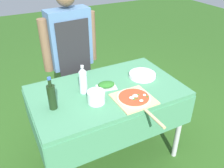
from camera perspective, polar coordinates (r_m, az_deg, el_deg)
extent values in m
plane|color=#2D5B1E|center=(2.56, -1.04, -16.21)|extent=(12.00, 12.00, 0.00)
cube|color=#478960|center=(2.06, -1.24, -1.71)|extent=(1.30, 0.79, 0.04)
cube|color=#478960|center=(1.88, 4.30, -11.67)|extent=(1.30, 0.01, 0.28)
cube|color=#478960|center=(2.45, -5.31, -0.28)|extent=(1.30, 0.01, 0.28)
cube|color=#478960|center=(2.02, -18.34, -10.06)|extent=(0.01, 0.79, 0.28)
cube|color=#478960|center=(2.45, 12.61, -0.95)|extent=(0.01, 0.79, 0.28)
cylinder|color=#B7B7BC|center=(2.36, 15.78, -9.98)|extent=(0.05, 0.05, 0.75)
cylinder|color=#B7B7BC|center=(2.42, -17.52, -9.04)|extent=(0.05, 0.05, 0.75)
cylinder|color=#B7B7BC|center=(2.77, 6.77, -2.07)|extent=(0.05, 0.05, 0.75)
cylinder|color=#333D56|center=(2.74, -7.47, -2.18)|extent=(0.11, 0.11, 0.77)
cylinder|color=#333D56|center=(2.69, -10.38, -3.13)|extent=(0.11, 0.11, 0.77)
cube|color=#4C7099|center=(2.41, -10.23, 10.73)|extent=(0.43, 0.21, 0.58)
cube|color=#232326|center=(2.41, -8.84, 5.28)|extent=(0.33, 0.04, 0.84)
cylinder|color=brown|center=(2.51, -4.98, 11.36)|extent=(0.09, 0.09, 0.51)
cylinder|color=brown|center=(2.35, -15.68, 8.80)|extent=(0.09, 0.09, 0.51)
cube|color=#D1B27F|center=(1.92, 5.25, -3.61)|extent=(0.31, 0.31, 0.01)
cylinder|color=#D1B27F|center=(1.75, 10.09, -8.07)|extent=(0.03, 0.24, 0.02)
cylinder|color=beige|center=(1.92, 5.26, -3.32)|extent=(0.28, 0.28, 0.01)
cylinder|color=#D14223|center=(1.91, 5.28, -3.11)|extent=(0.25, 0.25, 0.00)
ellipsoid|color=white|center=(1.86, 7.06, -3.98)|extent=(0.04, 0.03, 0.01)
ellipsoid|color=white|center=(1.91, 5.70, -2.82)|extent=(0.05, 0.05, 0.02)
ellipsoid|color=white|center=(1.91, 5.39, -2.83)|extent=(0.04, 0.04, 0.01)
ellipsoid|color=white|center=(1.88, 4.76, -3.31)|extent=(0.06, 0.06, 0.02)
ellipsoid|color=white|center=(1.93, 7.81, -2.61)|extent=(0.04, 0.04, 0.01)
ellipsoid|color=#286B23|center=(1.89, 6.08, -3.38)|extent=(0.03, 0.02, 0.00)
ellipsoid|color=#286B23|center=(1.88, 5.35, -3.63)|extent=(0.04, 0.03, 0.00)
ellipsoid|color=#286B23|center=(1.94, 6.38, -2.56)|extent=(0.01, 0.03, 0.00)
ellipsoid|color=#286B23|center=(1.92, 8.47, -3.01)|extent=(0.03, 0.03, 0.00)
cylinder|color=black|center=(1.83, -14.25, -3.13)|extent=(0.06, 0.06, 0.20)
cylinder|color=black|center=(1.76, -14.78, 0.29)|extent=(0.02, 0.02, 0.06)
cylinder|color=#335BB2|center=(1.74, -14.93, 1.30)|extent=(0.03, 0.03, 0.02)
cylinder|color=silver|center=(1.97, -6.94, 0.40)|extent=(0.07, 0.07, 0.20)
cone|color=silver|center=(1.92, -7.16, 3.41)|extent=(0.07, 0.07, 0.04)
cylinder|color=silver|center=(1.90, -7.22, 4.18)|extent=(0.03, 0.03, 0.02)
cube|color=silver|center=(2.07, -1.36, -0.78)|extent=(0.19, 0.15, 0.01)
ellipsoid|color=#286B23|center=(2.06, -1.37, -0.12)|extent=(0.16, 0.13, 0.05)
cylinder|color=silver|center=(1.86, -3.83, -3.14)|extent=(0.14, 0.14, 0.10)
cylinder|color=white|center=(2.26, 7.27, 1.82)|extent=(0.25, 0.25, 0.00)
cylinder|color=white|center=(2.25, 7.28, 1.93)|extent=(0.25, 0.25, 0.00)
cylinder|color=white|center=(2.25, 7.29, 2.04)|extent=(0.25, 0.25, 0.00)
cylinder|color=white|center=(2.25, 7.30, 2.16)|extent=(0.25, 0.25, 0.00)
cylinder|color=white|center=(2.25, 7.31, 2.27)|extent=(0.25, 0.25, 0.00)
cylinder|color=white|center=(2.24, 7.32, 2.38)|extent=(0.25, 0.25, 0.00)
cylinder|color=white|center=(2.24, 7.32, 2.49)|extent=(0.25, 0.25, 0.00)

